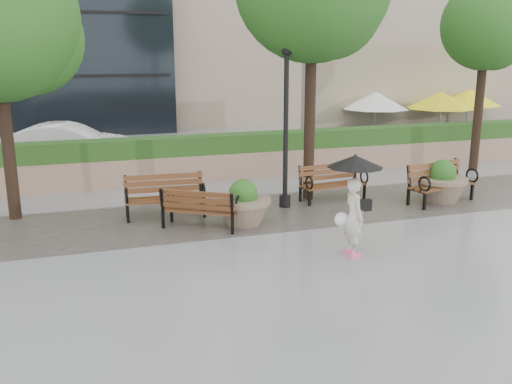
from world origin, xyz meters
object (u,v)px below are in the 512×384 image
object	(u,v)px
bench_4	(441,191)
planter_right	(441,185)
bench_2	(201,217)
lamppost	(286,139)
car_right	(69,144)
pedestrian	(354,195)
planter_left	(243,207)
bench_1	(165,205)
bench_3	(332,190)

from	to	relation	value
bench_4	planter_right	xyz separation A→B (m)	(0.09, 0.11, 0.13)
bench_2	lamppost	xyz separation A→B (m)	(2.40, 1.06, 1.46)
car_right	pedestrian	bearing A→B (deg)	-139.97
planter_left	car_right	world-z (taller)	car_right
planter_right	pedestrian	distance (m)	5.00
bench_1	planter_right	bearing A→B (deg)	-2.94
lamppost	car_right	bearing A→B (deg)	124.92
bench_4	car_right	bearing A→B (deg)	123.84
bench_1	bench_3	xyz separation A→B (m)	(4.41, 0.15, -0.02)
bench_1	lamppost	distance (m)	3.32
bench_4	bench_1	bearing A→B (deg)	158.29
car_right	bench_2	bearing A→B (deg)	-147.28
bench_2	planter_left	xyz separation A→B (m)	(0.98, -0.00, 0.14)
bench_3	lamppost	distance (m)	2.04
bench_2	car_right	bearing A→B (deg)	-38.80
bench_2	lamppost	distance (m)	3.00
planter_right	pedestrian	bearing A→B (deg)	-145.10
planter_right	car_right	distance (m)	12.16
bench_3	bench_4	world-z (taller)	bench_4
bench_3	pedestrian	distance (m)	4.14
bench_1	bench_4	xyz separation A→B (m)	(6.97, -0.92, 0.01)
bench_2	pedestrian	bearing A→B (deg)	167.11
bench_1	planter_left	xyz separation A→B (m)	(1.58, -1.12, 0.12)
bench_1	pedestrian	bearing A→B (deg)	-46.80
planter_right	lamppost	xyz separation A→B (m)	(-4.06, 0.75, 1.30)
bench_3	planter_left	size ratio (longest dim) A/B	1.44
bench_2	planter_right	world-z (taller)	planter_right
bench_1	bench_2	world-z (taller)	bench_1
bench_1	bench_2	size ratio (longest dim) A/B	1.07
bench_3	lamppost	bearing A→B (deg)	-177.63
planter_left	bench_4	bearing A→B (deg)	2.09
bench_4	planter_left	size ratio (longest dim) A/B	1.61
planter_right	lamppost	world-z (taller)	lamppost
planter_left	pedestrian	distance (m)	3.00
planter_right	pedestrian	size ratio (longest dim) A/B	0.68
lamppost	pedestrian	bearing A→B (deg)	-89.82
lamppost	car_right	distance (m)	8.92
bench_1	car_right	world-z (taller)	car_right
bench_1	bench_2	distance (m)	1.26
bench_1	lamppost	world-z (taller)	lamppost
bench_1	bench_2	bearing A→B (deg)	-58.17
planter_left	bench_2	bearing A→B (deg)	179.90
bench_2	planter_right	distance (m)	6.47
bench_3	planter_left	world-z (taller)	planter_left
bench_1	bench_3	world-z (taller)	bench_1
planter_right	pedestrian	xyz separation A→B (m)	(-4.05, -2.83, 0.75)
planter_right	lamppost	distance (m)	4.33
bench_3	car_right	distance (m)	9.60
car_right	bench_3	bearing A→B (deg)	-122.50
bench_3	planter_left	bearing A→B (deg)	-161.85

